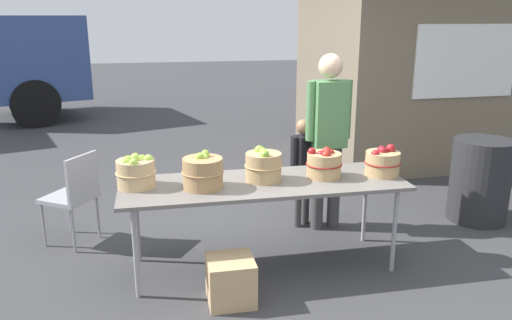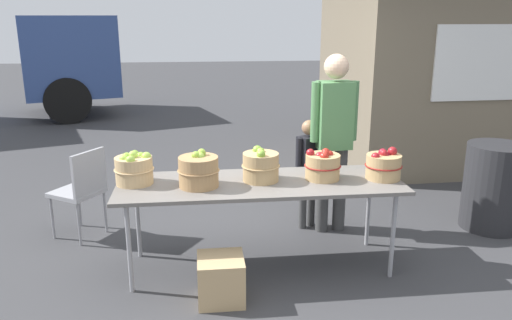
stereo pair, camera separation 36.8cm
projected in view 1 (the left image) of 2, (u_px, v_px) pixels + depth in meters
ground_plane at (263, 265)px, 4.32m from camera, size 40.00×40.00×0.00m
market_table at (263, 186)px, 4.13m from camera, size 2.30×0.76×0.75m
apple_basket_green_0 at (136, 172)px, 3.96m from camera, size 0.32×0.32×0.27m
apple_basket_green_1 at (203, 172)px, 3.94m from camera, size 0.33×0.33×0.29m
apple_basket_green_2 at (263, 166)px, 4.12m from camera, size 0.31×0.31×0.28m
apple_basket_red_0 at (324, 164)px, 4.21m from camera, size 0.30×0.30×0.26m
apple_basket_red_1 at (382, 162)px, 4.26m from camera, size 0.30×0.30×0.26m
vendor_adult at (328, 129)px, 4.84m from camera, size 0.45×0.25×1.72m
child_customer at (303, 164)px, 4.99m from camera, size 0.26×0.22×1.09m
food_kiosk at (419, 62)px, 7.50m from camera, size 3.58×2.99×2.74m
folding_chair at (74, 192)px, 4.61m from camera, size 0.55×0.55×0.86m
trash_barrel at (480, 180)px, 5.19m from camera, size 0.59×0.59×0.85m
produce_crate at (231, 280)px, 3.74m from camera, size 0.34×0.34×0.34m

